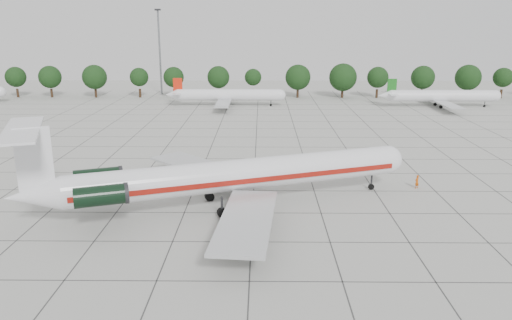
{
  "coord_description": "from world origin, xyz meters",
  "views": [
    {
      "loc": [
        0.99,
        -62.5,
        21.47
      ],
      "look_at": [
        0.28,
        2.6,
        3.5
      ],
      "focal_mm": 35.0,
      "sensor_mm": 36.0,
      "label": 1
    }
  ],
  "objects_px": {
    "ground_crew": "(417,182)",
    "bg_airliner_d": "(442,96)",
    "main_airliner": "(221,176)",
    "bg_airliner_c": "(228,95)",
    "floodlight_mast": "(160,47)"
  },
  "relations": [
    {
      "from": "bg_airliner_c",
      "to": "bg_airliner_d",
      "type": "xyz_separation_m",
      "value": [
        56.18,
        -1.05,
        0.0
      ]
    },
    {
      "from": "floodlight_mast",
      "to": "ground_crew",
      "type": "bearing_deg",
      "value": -60.25
    },
    {
      "from": "bg_airliner_c",
      "to": "floodlight_mast",
      "type": "distance_m",
      "value": 33.65
    },
    {
      "from": "bg_airliner_c",
      "to": "bg_airliner_d",
      "type": "bearing_deg",
      "value": -1.07
    },
    {
      "from": "main_airliner",
      "to": "bg_airliner_d",
      "type": "height_order",
      "value": "main_airliner"
    },
    {
      "from": "main_airliner",
      "to": "bg_airliner_d",
      "type": "relative_size",
      "value": 1.65
    },
    {
      "from": "ground_crew",
      "to": "bg_airliner_d",
      "type": "distance_m",
      "value": 72.06
    },
    {
      "from": "main_airliner",
      "to": "bg_airliner_d",
      "type": "bearing_deg",
      "value": 35.15
    },
    {
      "from": "bg_airliner_c",
      "to": "floodlight_mast",
      "type": "relative_size",
      "value": 1.11
    },
    {
      "from": "bg_airliner_c",
      "to": "floodlight_mast",
      "type": "xyz_separation_m",
      "value": [
        -22.11,
        22.67,
        11.37
      ]
    },
    {
      "from": "ground_crew",
      "to": "bg_airliner_c",
      "type": "height_order",
      "value": "bg_airliner_c"
    },
    {
      "from": "floodlight_mast",
      "to": "bg_airliner_d",
      "type": "bearing_deg",
      "value": -16.86
    },
    {
      "from": "main_airliner",
      "to": "bg_airliner_c",
      "type": "distance_m",
      "value": 75.87
    },
    {
      "from": "ground_crew",
      "to": "bg_airliner_d",
      "type": "bearing_deg",
      "value": -146.74
    },
    {
      "from": "bg_airliner_c",
      "to": "floodlight_mast",
      "type": "height_order",
      "value": "floodlight_mast"
    }
  ]
}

